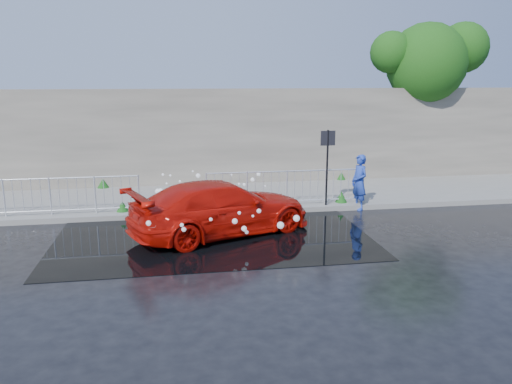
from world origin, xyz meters
TOP-DOWN VIEW (x-y plane):
  - ground at (0.00, 0.00)m, footprint 90.00×90.00m
  - pavement at (0.00, 5.00)m, footprint 30.00×4.00m
  - curb at (0.00, 3.00)m, footprint 30.00×0.25m
  - retaining_wall at (0.00, 7.20)m, footprint 30.00×0.60m
  - puddle at (0.50, 1.00)m, footprint 8.00×5.00m
  - sign_post at (4.20, 3.10)m, footprint 0.45×0.06m
  - tree at (9.64, 7.41)m, footprint 4.81×3.14m
  - railing_left at (-4.00, 3.35)m, footprint 5.05×0.05m
  - railing_right at (3.00, 3.35)m, footprint 5.05×0.05m
  - weeds at (-0.11, 4.42)m, footprint 12.17×3.93m
  - water_spray at (0.55, 1.90)m, footprint 3.53×5.51m
  - red_car at (0.75, 1.20)m, footprint 5.25×3.66m
  - person at (5.22, 3.00)m, footprint 0.55×0.71m

SIDE VIEW (x-z plane):
  - ground at x=0.00m, z-range 0.00..0.00m
  - puddle at x=0.50m, z-range 0.00..0.01m
  - pavement at x=0.00m, z-range 0.00..0.15m
  - curb at x=0.00m, z-range 0.00..0.16m
  - weeds at x=-0.11m, z-range 0.12..0.54m
  - water_spray at x=0.55m, z-range 0.10..1.14m
  - red_car at x=0.75m, z-range 0.00..1.41m
  - railing_left at x=-4.00m, z-range 0.19..1.29m
  - railing_right at x=3.00m, z-range 0.19..1.29m
  - person at x=5.22m, z-range 0.00..1.73m
  - sign_post at x=4.20m, z-range 0.47..2.97m
  - retaining_wall at x=0.00m, z-range 0.15..3.65m
  - tree at x=9.64m, z-range 1.62..7.82m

